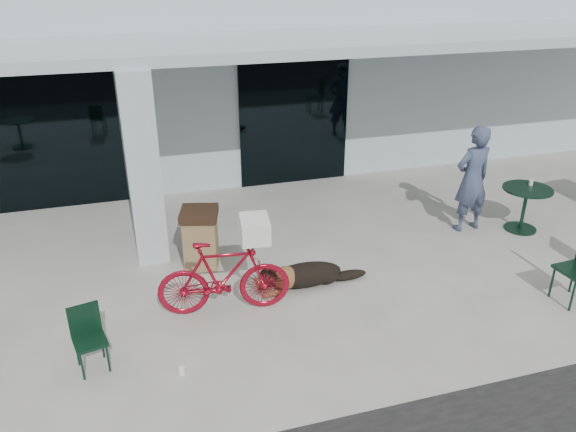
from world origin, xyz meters
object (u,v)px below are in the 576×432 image
object	(u,v)px
dog	(306,274)
bicycle	(224,277)
trash_receptacle	(201,238)
person	(472,179)
cafe_table_far	(524,209)
cafe_chair_near	(90,341)

from	to	relation	value
dog	bicycle	bearing A→B (deg)	-172.33
trash_receptacle	dog	bearing A→B (deg)	-37.80
bicycle	dog	world-z (taller)	bicycle
person	trash_receptacle	bearing A→B (deg)	-6.89
bicycle	cafe_table_far	world-z (taller)	bicycle
dog	person	bearing A→B (deg)	11.58
dog	trash_receptacle	xyz separation A→B (m)	(-1.42, 1.10, 0.27)
cafe_chair_near	person	bearing A→B (deg)	4.83
bicycle	cafe_table_far	size ratio (longest dim) A/B	2.10
bicycle	dog	bearing A→B (deg)	-69.85
dog	cafe_chair_near	size ratio (longest dim) A/B	1.59
dog	cafe_chair_near	world-z (taller)	cafe_chair_near
bicycle	trash_receptacle	distance (m)	1.41
bicycle	cafe_chair_near	bearing A→B (deg)	120.26
bicycle	trash_receptacle	size ratio (longest dim) A/B	1.87
cafe_chair_near	bicycle	bearing A→B (deg)	10.05
cafe_table_far	person	world-z (taller)	person
dog	person	world-z (taller)	person
cafe_table_far	cafe_chair_near	bearing A→B (deg)	-166.62
cafe_chair_near	cafe_table_far	world-z (taller)	cafe_chair_near
dog	cafe_table_far	distance (m)	4.50
dog	person	size ratio (longest dim) A/B	0.67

